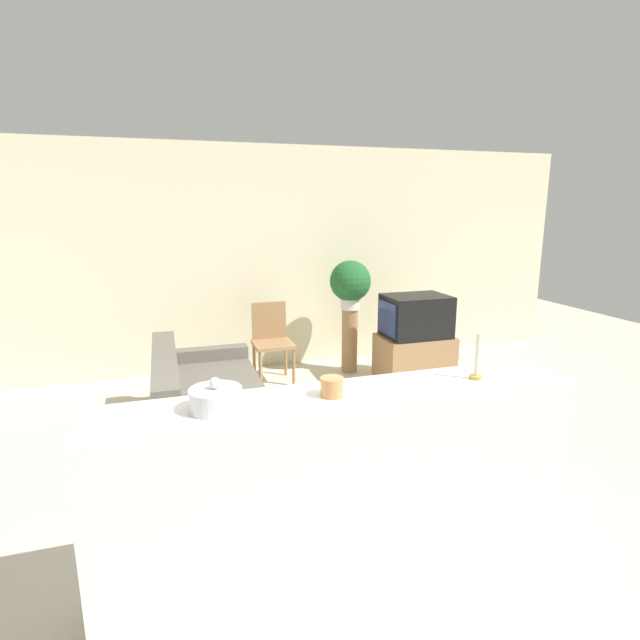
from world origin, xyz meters
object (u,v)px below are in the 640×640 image
object	(u,v)px
decorative_bowl	(216,399)
television	(415,316)
wooden_chair	(272,338)
couch	(206,406)
potted_plant	(350,282)

from	to	relation	value
decorative_bowl	television	bearing A→B (deg)	47.29
wooden_chair	couch	bearing A→B (deg)	-124.18
potted_plant	decorative_bowl	world-z (taller)	potted_plant
couch	potted_plant	distance (m)	2.38
couch	television	xyz separation A→B (m)	(2.39, 0.70, 0.50)
wooden_chair	decorative_bowl	xyz separation A→B (m)	(-0.95, -3.26, 0.62)
couch	decorative_bowl	size ratio (longest dim) A/B	7.01
wooden_chair	potted_plant	world-z (taller)	potted_plant
wooden_chair	potted_plant	distance (m)	1.14
decorative_bowl	couch	bearing A→B (deg)	87.32
wooden_chair	potted_plant	bearing A→B (deg)	1.05
television	wooden_chair	world-z (taller)	television
wooden_chair	decorative_bowl	world-z (taller)	decorative_bowl
potted_plant	decorative_bowl	bearing A→B (deg)	-120.40
television	decorative_bowl	xyz separation A→B (m)	(-2.49, -2.69, 0.34)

